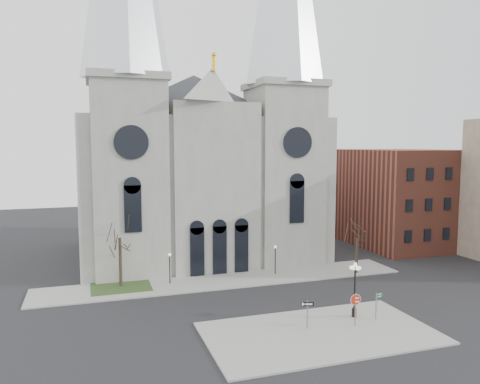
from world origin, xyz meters
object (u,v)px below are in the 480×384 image
object	(u,v)px
stop_sign	(356,303)
one_way_sign	(307,310)
street_name_sign	(377,304)
globe_lamp	(355,283)

from	to	relation	value
stop_sign	one_way_sign	size ratio (longest dim) A/B	1.18
one_way_sign	street_name_sign	xyz separation A→B (m)	(6.46, 0.04, -0.20)
stop_sign	one_way_sign	xyz separation A→B (m)	(-3.90, 0.76, -0.37)
stop_sign	street_name_sign	world-z (taller)	stop_sign
street_name_sign	one_way_sign	bearing A→B (deg)	163.22
globe_lamp	one_way_sign	bearing A→B (deg)	-167.55
stop_sign	street_name_sign	bearing A→B (deg)	41.65
globe_lamp	street_name_sign	world-z (taller)	globe_lamp
globe_lamp	one_way_sign	xyz separation A→B (m)	(-4.96, -1.10, -1.43)
one_way_sign	stop_sign	bearing A→B (deg)	6.36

